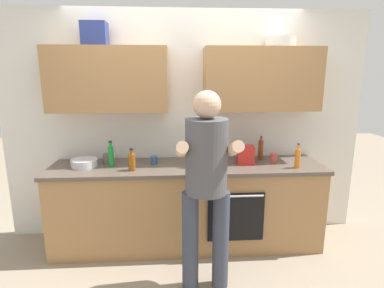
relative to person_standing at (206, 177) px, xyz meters
name	(u,v)px	position (x,y,z in m)	size (l,w,h in m)	color
ground_plane	(187,243)	(-0.12, 0.73, -1.01)	(12.00, 12.00, 0.00)	gray
back_wall_unit	(186,105)	(-0.12, 1.00, 0.49)	(4.00, 0.38, 2.50)	silver
counter	(188,205)	(-0.12, 0.72, -0.56)	(2.84, 0.67, 0.90)	#A37547
person_standing	(206,177)	(0.00, 0.00, 0.00)	(0.49, 0.45, 1.71)	#383D4C
bottle_juice	(298,158)	(0.99, 0.57, -0.01)	(0.05, 0.05, 0.25)	orange
bottle_vinegar	(261,150)	(0.70, 0.90, 0.00)	(0.05, 0.05, 0.26)	brown
bottle_syrup	(132,161)	(-0.67, 0.59, -0.02)	(0.07, 0.07, 0.22)	#8C4C14
bottle_soda	(111,156)	(-0.90, 0.74, 0.00)	(0.06, 0.06, 0.27)	#198C33
bottle_oil	(191,159)	(-0.08, 0.65, -0.03)	(0.07, 0.07, 0.21)	olive
cup_stoneware	(106,158)	(-0.98, 0.87, -0.06)	(0.07, 0.07, 0.10)	slate
cup_tea	(154,160)	(-0.47, 0.81, -0.07)	(0.08, 0.08, 0.08)	#33598C
cup_ceramic	(274,158)	(0.82, 0.77, -0.06)	(0.08, 0.08, 0.10)	#BF4C47
mixing_bowl	(84,163)	(-1.17, 0.75, -0.08)	(0.27, 0.27, 0.08)	silver
potted_herb	(219,155)	(0.20, 0.68, 0.00)	(0.15, 0.15, 0.23)	#9E6647
grocery_bag_crisps	(245,155)	(0.50, 0.76, -0.02)	(0.17, 0.16, 0.19)	red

